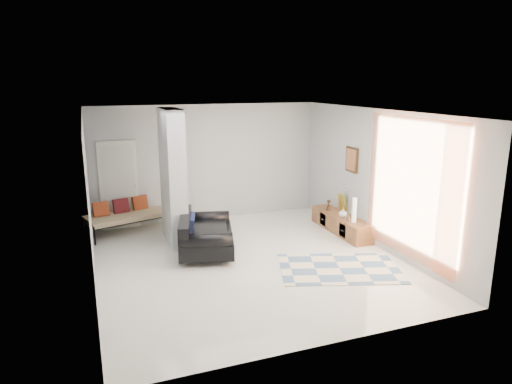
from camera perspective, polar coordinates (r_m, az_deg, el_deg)
name	(u,v)px	position (r m, az deg, el deg)	size (l,w,h in m)	color
floor	(249,261)	(8.75, -0.85, -8.66)	(6.00, 6.00, 0.00)	silver
ceiling	(249,112)	(8.11, -0.92, 9.96)	(6.00, 6.00, 0.00)	white
wall_back	(208,163)	(11.13, -6.08, 3.65)	(6.00, 6.00, 0.00)	#B1B4B6
wall_front	(331,243)	(5.70, 9.35, -6.30)	(6.00, 6.00, 0.00)	#B1B4B6
wall_left	(89,203)	(7.87, -20.12, -1.35)	(6.00, 6.00, 0.00)	#B1B4B6
wall_right	(376,179)	(9.58, 14.82, 1.62)	(6.00, 6.00, 0.00)	#B1B4B6
partition_column	(173,177)	(9.56, -10.36, 1.84)	(0.35, 1.20, 2.80)	#AEB4B6
hallway_door	(119,185)	(10.85, -16.77, 0.83)	(0.85, 0.06, 2.04)	white
curtain	(411,189)	(8.63, 18.77, 0.38)	(2.55, 2.55, 0.00)	#FE7942
wall_art	(352,160)	(10.25, 11.89, 3.98)	(0.04, 0.45, 0.55)	#3B2610
media_console	(341,223)	(10.48, 10.56, -3.88)	(0.45, 1.97, 0.80)	brown
loveseat	(203,235)	(9.17, -6.63, -5.35)	(1.41, 1.92, 0.76)	silver
daybed	(130,214)	(10.68, -15.50, -2.67)	(2.11, 1.34, 0.77)	black
area_rug	(339,268)	(8.57, 10.38, -9.36)	(2.15, 1.43, 0.01)	beige
cylinder_lamp	(354,210)	(9.90, 12.19, -2.22)	(0.10, 0.10, 0.53)	beige
bronze_figurine	(329,205)	(10.77, 9.08, -1.59)	(0.12, 0.12, 0.24)	black
vase	(343,213)	(10.25, 10.83, -2.58)	(0.19, 0.19, 0.20)	white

